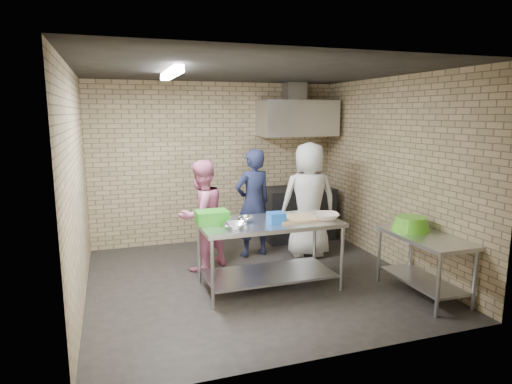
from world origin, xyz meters
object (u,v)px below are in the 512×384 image
at_px(stove, 297,213).
at_px(green_crate, 212,217).
at_px(woman_white, 309,200).
at_px(man_navy, 253,203).
at_px(green_basin, 411,223).
at_px(side_counter, 423,265).
at_px(prep_table, 269,255).
at_px(bottle_red, 296,122).
at_px(bottle_green, 316,123).
at_px(blue_tub, 276,218).
at_px(woman_pink, 202,215).

xyz_separation_m(stove, green_crate, (-1.94, -1.83, 0.50)).
height_order(green_crate, woman_white, woman_white).
bearing_deg(man_navy, green_basin, 116.49).
height_order(side_counter, stove, stove).
relative_size(side_counter, man_navy, 0.72).
xyz_separation_m(prep_table, man_navy, (0.20, 1.27, 0.40)).
relative_size(stove, green_basin, 2.61).
relative_size(side_counter, bottle_red, 6.67).
height_order(prep_table, green_basin, green_basin).
bearing_deg(prep_table, side_counter, -25.42).
xyz_separation_m(bottle_green, man_navy, (-1.49, -0.91, -1.18)).
height_order(green_crate, man_navy, man_navy).
relative_size(side_counter, bottle_green, 8.00).
bearing_deg(blue_tub, green_basin, -15.64).
bearing_deg(side_counter, woman_pink, 143.22).
relative_size(blue_tub, green_basin, 0.42).
distance_m(blue_tub, green_basin, 1.69).
xyz_separation_m(man_navy, woman_white, (0.81, -0.26, 0.05)).
distance_m(side_counter, green_basin, 0.52).
bearing_deg(green_basin, side_counter, -85.43).
bearing_deg(woman_white, woman_pink, 11.05).
xyz_separation_m(green_crate, woman_pink, (0.04, 0.83, -0.17)).
bearing_deg(green_basin, bottle_red, 97.90).
height_order(bottle_green, woman_white, bottle_green).
distance_m(green_crate, green_basin, 2.47).
bearing_deg(stove, green_basin, -80.24).
xyz_separation_m(prep_table, blue_tub, (0.05, -0.10, 0.50)).
distance_m(bottle_green, woman_white, 1.77).
height_order(side_counter, woman_white, woman_white).
relative_size(blue_tub, woman_pink, 0.12).
height_order(bottle_green, man_navy, bottle_green).
height_order(stove, green_basin, green_basin).
height_order(stove, green_crate, green_crate).
relative_size(prep_table, side_counter, 1.45).
relative_size(side_counter, blue_tub, 6.22).
xyz_separation_m(prep_table, woman_white, (1.02, 1.01, 0.45)).
bearing_deg(woman_white, prep_table, 53.99).
height_order(side_counter, bottle_red, bottle_red).
relative_size(bottle_red, woman_white, 0.10).
bearing_deg(woman_pink, prep_table, 94.62).
relative_size(prep_table, woman_white, 0.98).
bearing_deg(bottle_green, man_navy, -148.50).
height_order(stove, man_navy, man_navy).
distance_m(stove, bottle_green, 1.65).
distance_m(side_counter, green_crate, 2.63).
height_order(woman_pink, woman_white, woman_white).
bearing_deg(green_crate, woman_pink, 87.34).
relative_size(prep_table, green_basin, 3.77).
distance_m(green_basin, man_navy, 2.34).
bearing_deg(bottle_red, blue_tub, -118.50).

